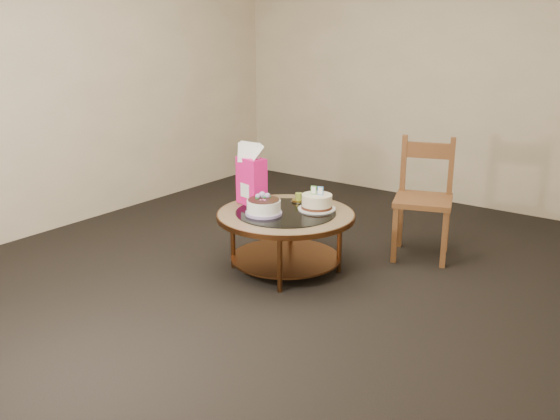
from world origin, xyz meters
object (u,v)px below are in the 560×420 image
Objects in this scene: gift_bag at (251,175)px; dining_chair at (424,198)px; coffee_table at (286,222)px; decorated_cake at (264,208)px; cream_cake at (317,202)px.

gift_bag is 0.50× the size of dining_chair.
coffee_table is 0.45m from gift_bag.
dining_chair is at bearing 52.68° from coffee_table.
coffee_table is at bearing 12.42° from gift_bag.
gift_bag reaches higher than decorated_cake.
cream_cake is 0.30× the size of dining_chair.
cream_cake reaches higher than decorated_cake.
decorated_cake is at bearing -123.87° from coffee_table.
cream_cake is at bearing -146.41° from dining_chair.
cream_cake is 0.60× the size of gift_bag.
coffee_table is 3.62× the size of cream_cake.
dining_chair is at bearing 37.57° from cream_cake.
decorated_cake is at bearing -18.58° from gift_bag.
cream_cake is at bearing 51.64° from coffee_table.
dining_chair is (0.69, 0.90, 0.10)m from coffee_table.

